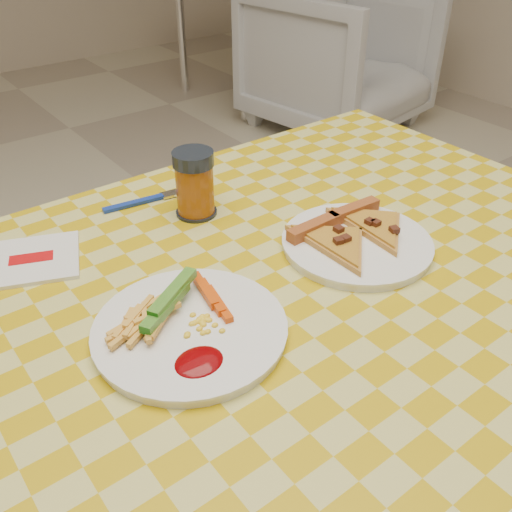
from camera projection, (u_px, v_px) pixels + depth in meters
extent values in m
cylinder|color=white|center=(344.00, 275.00, 1.50)|extent=(0.06, 0.06, 0.71)
cube|color=brown|center=(263.00, 311.00, 0.80)|extent=(1.20, 0.80, 0.04)
cylinder|color=white|center=(245.00, 59.00, 3.21)|extent=(0.06, 0.06, 0.71)
cylinder|color=white|center=(355.00, 36.00, 3.65)|extent=(0.06, 0.06, 0.71)
cylinder|color=white|center=(182.00, 35.00, 3.66)|extent=(0.06, 0.06, 0.71)
cylinder|color=white|center=(287.00, 17.00, 4.10)|extent=(0.06, 0.06, 0.71)
cylinder|color=white|center=(190.00, 331.00, 0.72)|extent=(0.29, 0.29, 0.01)
cylinder|color=white|center=(356.00, 245.00, 0.88)|extent=(0.25, 0.25, 0.01)
cube|color=#0E580F|center=(169.00, 299.00, 0.72)|extent=(0.10, 0.08, 0.02)
cube|color=#DE4A09|center=(211.00, 297.00, 0.75)|extent=(0.06, 0.08, 0.02)
ellipsoid|color=#700205|center=(199.00, 362.00, 0.66)|extent=(0.06, 0.05, 0.01)
cube|color=#AF5A27|center=(314.00, 228.00, 0.89)|extent=(0.10, 0.02, 0.02)
cube|color=#AF5A27|center=(353.00, 212.00, 0.93)|extent=(0.10, 0.03, 0.02)
cylinder|color=black|center=(197.00, 212.00, 0.97)|extent=(0.07, 0.07, 0.01)
cylinder|color=#8D440F|center=(195.00, 190.00, 0.95)|extent=(0.06, 0.06, 0.09)
cylinder|color=black|center=(193.00, 158.00, 0.92)|extent=(0.07, 0.07, 0.02)
cube|color=white|center=(32.00, 260.00, 0.85)|extent=(0.17, 0.17, 0.01)
cube|color=red|center=(31.00, 258.00, 0.85)|extent=(0.07, 0.05, 0.00)
cube|color=#163299|center=(134.00, 203.00, 0.99)|extent=(0.11, 0.03, 0.01)
cube|color=white|center=(174.00, 193.00, 1.03)|extent=(0.05, 0.03, 0.00)
imported|color=brown|center=(340.00, 51.00, 3.10)|extent=(0.93, 0.89, 0.85)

